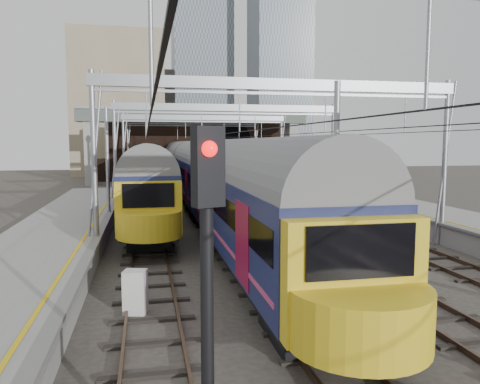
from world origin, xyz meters
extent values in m
plane|color=#38332D|center=(0.00, 0.00, 0.00)|extent=(160.00, 160.00, 0.00)
cube|color=gray|center=(-10.20, 2.50, 0.55)|extent=(4.20, 55.00, 1.10)
cube|color=slate|center=(-8.15, 2.50, 1.05)|extent=(0.35, 55.00, 0.12)
cube|color=gold|center=(-8.65, 2.50, 1.11)|extent=(0.12, 55.00, 0.01)
cube|color=#4C3828|center=(-6.72, 15.00, 0.09)|extent=(0.08, 80.00, 0.16)
cube|color=#4C3828|center=(-5.28, 15.00, 0.09)|extent=(0.08, 80.00, 0.16)
cube|color=black|center=(-6.00, 15.00, 0.01)|extent=(2.40, 80.00, 0.14)
cube|color=#4C3828|center=(-2.72, 15.00, 0.09)|extent=(0.08, 80.00, 0.16)
cube|color=#4C3828|center=(-1.28, 15.00, 0.09)|extent=(0.08, 80.00, 0.16)
cube|color=black|center=(-2.00, 15.00, 0.01)|extent=(2.40, 80.00, 0.14)
cube|color=#4C3828|center=(1.28, 15.00, 0.09)|extent=(0.08, 80.00, 0.16)
cube|color=#4C3828|center=(2.72, 15.00, 0.09)|extent=(0.08, 80.00, 0.16)
cube|color=black|center=(2.00, 15.00, 0.01)|extent=(2.40, 80.00, 0.14)
cube|color=#4C3828|center=(5.28, 15.00, 0.09)|extent=(0.08, 80.00, 0.16)
cube|color=#4C3828|center=(6.72, 15.00, 0.09)|extent=(0.08, 80.00, 0.16)
cube|color=black|center=(6.00, 15.00, 0.01)|extent=(2.40, 80.00, 0.14)
cylinder|color=gray|center=(-8.20, 8.00, 4.00)|extent=(0.24, 0.24, 8.00)
cylinder|color=gray|center=(8.20, 8.00, 4.00)|extent=(0.24, 0.24, 8.00)
cube|color=gray|center=(0.00, 8.00, 7.60)|extent=(16.80, 0.28, 0.50)
cylinder|color=gray|center=(-8.20, 22.00, 4.00)|extent=(0.24, 0.24, 8.00)
cylinder|color=gray|center=(8.20, 22.00, 4.00)|extent=(0.24, 0.24, 8.00)
cube|color=gray|center=(0.00, 22.00, 7.60)|extent=(16.80, 0.28, 0.50)
cylinder|color=gray|center=(-8.20, 36.00, 4.00)|extent=(0.24, 0.24, 8.00)
cylinder|color=gray|center=(8.20, 36.00, 4.00)|extent=(0.24, 0.24, 8.00)
cube|color=gray|center=(0.00, 36.00, 7.60)|extent=(16.80, 0.28, 0.50)
cylinder|color=gray|center=(-8.20, 48.00, 4.00)|extent=(0.24, 0.24, 8.00)
cylinder|color=gray|center=(8.20, 48.00, 4.00)|extent=(0.24, 0.24, 8.00)
cube|color=gray|center=(0.00, 48.00, 7.60)|extent=(16.80, 0.28, 0.50)
cube|color=black|center=(-6.00, 15.00, 5.50)|extent=(0.03, 80.00, 0.03)
cube|color=black|center=(-2.00, 15.00, 5.50)|extent=(0.03, 80.00, 0.03)
cube|color=black|center=(2.00, 15.00, 5.50)|extent=(0.03, 80.00, 0.03)
cube|color=black|center=(6.00, 15.00, 5.50)|extent=(0.03, 80.00, 0.03)
cube|color=black|center=(2.00, 52.00, 4.50)|extent=(26.00, 2.00, 9.00)
cube|color=black|center=(5.00, 50.98, 2.60)|extent=(6.50, 0.10, 5.20)
cylinder|color=black|center=(5.00, 50.98, 5.20)|extent=(6.50, 0.10, 6.50)
cube|color=black|center=(-10.00, 51.00, 1.50)|extent=(6.00, 1.50, 3.00)
cube|color=gray|center=(-12.50, 46.00, 4.10)|extent=(1.20, 2.50, 8.20)
cube|color=gray|center=(12.50, 46.00, 4.10)|extent=(1.20, 2.50, 8.20)
cube|color=#545F55|center=(0.00, 46.00, 8.20)|extent=(28.00, 3.00, 1.40)
cube|color=gray|center=(0.00, 46.00, 9.10)|extent=(28.00, 3.00, 0.30)
cube|color=tan|center=(-10.00, 66.00, 11.00)|extent=(14.00, 12.00, 22.00)
cube|color=#4C5660|center=(4.00, 72.00, 16.00)|extent=(10.00, 10.00, 32.00)
cube|color=gray|center=(-2.00, 80.00, 9.00)|extent=(18.00, 14.00, 18.00)
cube|color=black|center=(-2.00, 31.61, 0.35)|extent=(2.39, 70.67, 0.70)
cube|color=#121940|center=(-2.00, 31.61, 2.36)|extent=(3.04, 70.67, 2.71)
cylinder|color=slate|center=(-2.00, 31.61, 3.71)|extent=(2.98, 70.17, 2.98)
cube|color=black|center=(-2.00, 31.61, 2.79)|extent=(3.06, 69.47, 0.81)
cube|color=#BF3B68|center=(-2.00, 31.61, 1.60)|extent=(3.06, 69.67, 0.13)
cube|color=gold|center=(-2.00, -3.87, 2.26)|extent=(2.98, 0.60, 2.51)
cube|color=black|center=(-2.00, -4.04, 2.90)|extent=(2.28, 0.08, 1.09)
cube|color=black|center=(-6.00, 33.12, 0.35)|extent=(2.27, 50.33, 0.70)
cube|color=#121940|center=(-6.00, 33.12, 2.29)|extent=(2.89, 50.33, 2.58)
cylinder|color=slate|center=(-6.00, 33.12, 3.58)|extent=(2.83, 49.83, 2.83)
cube|color=black|center=(-6.00, 33.12, 2.70)|extent=(2.91, 49.13, 0.77)
cube|color=#BF3B68|center=(-6.00, 33.12, 1.57)|extent=(2.91, 49.33, 0.12)
cube|color=gold|center=(-6.00, 7.80, 2.19)|extent=(2.83, 0.60, 2.38)
cube|color=black|center=(-6.00, 7.63, 2.81)|extent=(2.17, 0.08, 1.03)
cylinder|color=black|center=(-5.38, -6.73, 2.53)|extent=(0.17, 0.17, 5.05)
cube|color=black|center=(-5.38, -6.91, 4.74)|extent=(0.41, 0.30, 0.95)
sphere|color=red|center=(-5.38, -7.03, 4.95)|extent=(0.19, 0.19, 0.19)
cube|color=silver|center=(-6.47, 1.38, 0.65)|extent=(0.76, 0.68, 1.29)
cube|color=#1A83C5|center=(-1.39, -1.06, 0.05)|extent=(0.94, 0.77, 0.10)
cube|color=#1A83C5|center=(0.80, 10.28, 0.05)|extent=(0.98, 0.84, 0.10)
cube|color=#1A83C5|center=(1.13, 4.78, 0.05)|extent=(0.78, 0.56, 0.09)
camera|label=1|loc=(-6.10, -12.35, 5.01)|focal=35.00mm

